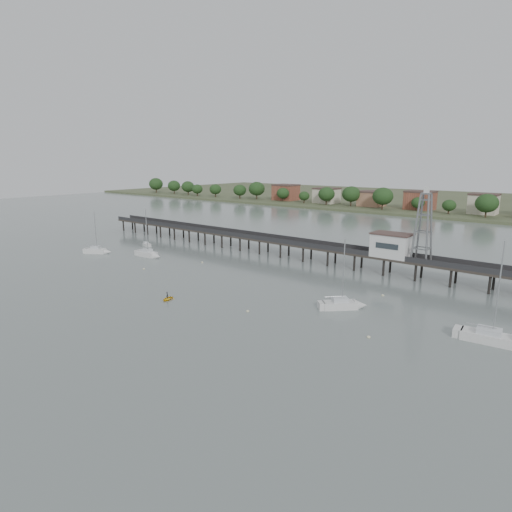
{
  "coord_description": "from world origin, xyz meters",
  "views": [
    {
      "loc": [
        59.79,
        -29.74,
        24.74
      ],
      "look_at": [
        1.47,
        42.0,
        4.0
      ],
      "focal_mm": 30.0,
      "sensor_mm": 36.0,
      "label": 1
    }
  ],
  "objects_px": {
    "pier": "(296,244)",
    "lattice_tower": "(423,228)",
    "sailboat_a": "(99,251)",
    "sailboat_c": "(346,305)",
    "white_tender": "(147,245)",
    "sailboat_b": "(150,255)",
    "yellow_dinghy": "(167,300)",
    "sailboat_d": "(502,340)"
  },
  "relations": [
    {
      "from": "pier",
      "to": "sailboat_b",
      "type": "xyz_separation_m",
      "value": [
        -30.56,
        -22.55,
        -3.15
      ]
    },
    {
      "from": "yellow_dinghy",
      "to": "lattice_tower",
      "type": "bearing_deg",
      "value": 37.12
    },
    {
      "from": "sailboat_b",
      "to": "yellow_dinghy",
      "type": "xyz_separation_m",
      "value": [
        31.24,
        -19.98,
        -0.64
      ]
    },
    {
      "from": "lattice_tower",
      "to": "sailboat_b",
      "type": "distance_m",
      "value": 66.85
    },
    {
      "from": "lattice_tower",
      "to": "sailboat_b",
      "type": "relative_size",
      "value": 1.18
    },
    {
      "from": "sailboat_a",
      "to": "sailboat_b",
      "type": "bearing_deg",
      "value": -10.04
    },
    {
      "from": "pier",
      "to": "lattice_tower",
      "type": "distance_m",
      "value": 32.34
    },
    {
      "from": "sailboat_b",
      "to": "sailboat_a",
      "type": "height_order",
      "value": "sailboat_b"
    },
    {
      "from": "lattice_tower",
      "to": "sailboat_c",
      "type": "height_order",
      "value": "lattice_tower"
    },
    {
      "from": "sailboat_b",
      "to": "yellow_dinghy",
      "type": "height_order",
      "value": "sailboat_b"
    },
    {
      "from": "pier",
      "to": "sailboat_a",
      "type": "distance_m",
      "value": 53.26
    },
    {
      "from": "yellow_dinghy",
      "to": "sailboat_a",
      "type": "bearing_deg",
      "value": 145.94
    },
    {
      "from": "sailboat_b",
      "to": "sailboat_c",
      "type": "bearing_deg",
      "value": -7.87
    },
    {
      "from": "sailboat_a",
      "to": "white_tender",
      "type": "bearing_deg",
      "value": 50.62
    },
    {
      "from": "lattice_tower",
      "to": "sailboat_b",
      "type": "xyz_separation_m",
      "value": [
        -62.06,
        -22.55,
        -10.46
      ]
    },
    {
      "from": "pier",
      "to": "yellow_dinghy",
      "type": "xyz_separation_m",
      "value": [
        0.68,
        -42.53,
        -3.79
      ]
    },
    {
      "from": "pier",
      "to": "lattice_tower",
      "type": "height_order",
      "value": "lattice_tower"
    },
    {
      "from": "yellow_dinghy",
      "to": "white_tender",
      "type": "bearing_deg",
      "value": 130.16
    },
    {
      "from": "white_tender",
      "to": "yellow_dinghy",
      "type": "distance_m",
      "value": 52.23
    },
    {
      "from": "lattice_tower",
      "to": "yellow_dinghy",
      "type": "bearing_deg",
      "value": -125.93
    },
    {
      "from": "sailboat_c",
      "to": "white_tender",
      "type": "bearing_deg",
      "value": 125.61
    },
    {
      "from": "sailboat_a",
      "to": "sailboat_d",
      "type": "height_order",
      "value": "sailboat_d"
    },
    {
      "from": "pier",
      "to": "sailboat_b",
      "type": "bearing_deg",
      "value": -143.58
    },
    {
      "from": "pier",
      "to": "white_tender",
      "type": "relative_size",
      "value": 39.5
    },
    {
      "from": "lattice_tower",
      "to": "sailboat_d",
      "type": "bearing_deg",
      "value": -52.6
    },
    {
      "from": "sailboat_a",
      "to": "sailboat_c",
      "type": "relative_size",
      "value": 0.91
    },
    {
      "from": "pier",
      "to": "lattice_tower",
      "type": "relative_size",
      "value": 9.68
    },
    {
      "from": "sailboat_d",
      "to": "sailboat_c",
      "type": "distance_m",
      "value": 23.43
    },
    {
      "from": "sailboat_a",
      "to": "sailboat_c",
      "type": "height_order",
      "value": "sailboat_c"
    },
    {
      "from": "lattice_tower",
      "to": "sailboat_c",
      "type": "bearing_deg",
      "value": -97.44
    },
    {
      "from": "sailboat_d",
      "to": "yellow_dinghy",
      "type": "xyz_separation_m",
      "value": [
        -50.83,
        -16.37,
        -0.63
      ]
    },
    {
      "from": "lattice_tower",
      "to": "sailboat_d",
      "type": "distance_m",
      "value": 34.56
    },
    {
      "from": "sailboat_b",
      "to": "sailboat_d",
      "type": "height_order",
      "value": "sailboat_d"
    },
    {
      "from": "sailboat_b",
      "to": "sailboat_c",
      "type": "distance_m",
      "value": 58.75
    },
    {
      "from": "sailboat_c",
      "to": "pier",
      "type": "bearing_deg",
      "value": 92.16
    },
    {
      "from": "lattice_tower",
      "to": "pier",
      "type": "bearing_deg",
      "value": -180.0
    },
    {
      "from": "pier",
      "to": "sailboat_b",
      "type": "relative_size",
      "value": 11.4
    },
    {
      "from": "sailboat_c",
      "to": "sailboat_b",
      "type": "bearing_deg",
      "value": 131.63
    },
    {
      "from": "pier",
      "to": "sailboat_c",
      "type": "distance_m",
      "value": 38.55
    },
    {
      "from": "lattice_tower",
      "to": "sailboat_c",
      "type": "xyz_separation_m",
      "value": [
        -3.43,
        -26.23,
        -10.46
      ]
    },
    {
      "from": "sailboat_d",
      "to": "sailboat_b",
      "type": "bearing_deg",
      "value": 172.39
    },
    {
      "from": "sailboat_b",
      "to": "sailboat_a",
      "type": "bearing_deg",
      "value": -161.73
    }
  ]
}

